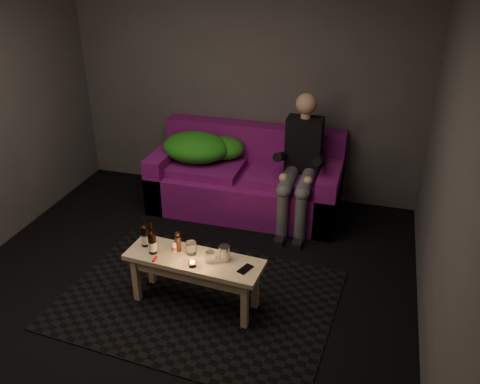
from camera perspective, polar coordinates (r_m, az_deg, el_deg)
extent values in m
plane|color=black|center=(4.45, -7.56, -12.21)|extent=(4.50, 4.50, 0.00)
plane|color=#4B494B|center=(5.77, 0.52, 12.05)|extent=(4.00, 0.00, 4.00)
plane|color=#4B494B|center=(3.49, 22.73, -0.60)|extent=(0.00, 4.50, 4.50)
cube|color=black|center=(4.45, -4.72, -11.88)|extent=(2.39, 1.82, 0.01)
cube|color=#750F64|center=(5.69, 0.65, 0.10)|extent=(2.06, 0.93, 0.43)
cube|color=#750F64|center=(5.81, 1.60, 5.50)|extent=(2.06, 0.23, 0.45)
cube|color=#750F64|center=(5.93, -8.01, 2.11)|extent=(0.21, 0.93, 0.64)
cube|color=#750F64|center=(5.49, 10.01, -0.16)|extent=(0.21, 0.93, 0.64)
cube|color=#750F64|center=(5.65, -3.71, 2.75)|extent=(0.77, 0.62, 0.10)
cube|color=#750F64|center=(5.44, 4.92, 1.70)|extent=(0.77, 0.62, 0.10)
ellipsoid|color=#1A7B16|center=(5.66, -4.99, 5.02)|extent=(0.74, 0.58, 0.31)
ellipsoid|color=#1A7B16|center=(5.71, -1.75, 4.97)|extent=(0.45, 0.37, 0.25)
ellipsoid|color=#1A7B16|center=(5.87, -6.62, 5.02)|extent=(0.33, 0.27, 0.16)
cube|color=black|center=(5.36, 7.20, 5.39)|extent=(0.37, 0.23, 0.57)
sphere|color=tan|center=(5.22, 7.48, 9.80)|extent=(0.22, 0.22, 0.22)
cylinder|color=#484A51|center=(5.20, 5.43, 1.31)|extent=(0.14, 0.51, 0.14)
cylinder|color=#484A51|center=(5.18, 7.44, 1.06)|extent=(0.14, 0.51, 0.14)
cylinder|color=#484A51|center=(5.12, 4.75, -2.70)|extent=(0.11, 0.11, 0.52)
cylinder|color=#484A51|center=(5.09, 6.79, -2.97)|extent=(0.11, 0.11, 0.52)
cube|color=black|center=(5.19, 4.51, -5.24)|extent=(0.09, 0.23, 0.06)
cube|color=black|center=(5.16, 6.53, -5.53)|extent=(0.09, 0.23, 0.06)
cube|color=#E6C087|center=(4.15, -5.19, -7.60)|extent=(1.16, 0.45, 0.04)
cube|color=#E6C087|center=(4.19, -5.15, -8.41)|extent=(1.01, 0.35, 0.10)
cube|color=#E6C087|center=(4.40, -11.59, -9.59)|extent=(0.06, 0.06, 0.42)
cube|color=#E6C087|center=(4.57, -9.92, -7.83)|extent=(0.06, 0.06, 0.42)
cube|color=#E6C087|center=(4.05, 0.52, -12.68)|extent=(0.06, 0.06, 0.42)
cube|color=#E6C087|center=(4.24, 1.74, -10.59)|extent=(0.06, 0.06, 0.42)
cylinder|color=black|center=(4.30, -10.64, -4.89)|extent=(0.07, 0.07, 0.18)
cylinder|color=white|center=(4.32, -10.61, -5.20)|extent=(0.07, 0.07, 0.08)
cone|color=black|center=(4.25, -10.77, -3.68)|extent=(0.07, 0.07, 0.03)
cylinder|color=black|center=(4.23, -10.80, -3.35)|extent=(0.02, 0.02, 0.09)
cylinder|color=black|center=(4.19, -9.83, -5.65)|extent=(0.07, 0.07, 0.19)
cylinder|color=white|center=(4.21, -9.80, -5.98)|extent=(0.07, 0.07, 0.08)
cone|color=black|center=(4.14, -9.95, -4.37)|extent=(0.07, 0.07, 0.03)
cylinder|color=black|center=(4.12, -9.98, -4.02)|extent=(0.03, 0.03, 0.09)
cylinder|color=silver|center=(4.21, -7.39, -6.12)|extent=(0.05, 0.05, 0.09)
cylinder|color=black|center=(4.20, -6.99, -5.77)|extent=(0.06, 0.06, 0.14)
cylinder|color=white|center=(4.17, -5.51, -6.28)|extent=(0.10, 0.10, 0.11)
cylinder|color=white|center=(4.04, -5.37, -7.99)|extent=(0.07, 0.07, 0.05)
sphere|color=orange|center=(4.03, -5.38, -7.84)|extent=(0.02, 0.02, 0.02)
cylinder|color=white|center=(4.06, -3.38, -7.31)|extent=(0.09, 0.09, 0.10)
cylinder|color=#B5B8BD|center=(4.07, -1.74, -6.87)|extent=(0.11, 0.11, 0.12)
cube|color=black|center=(3.99, 0.59, -8.65)|extent=(0.11, 0.15, 0.01)
cube|color=red|center=(4.16, -9.55, -7.45)|extent=(0.02, 0.07, 0.01)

